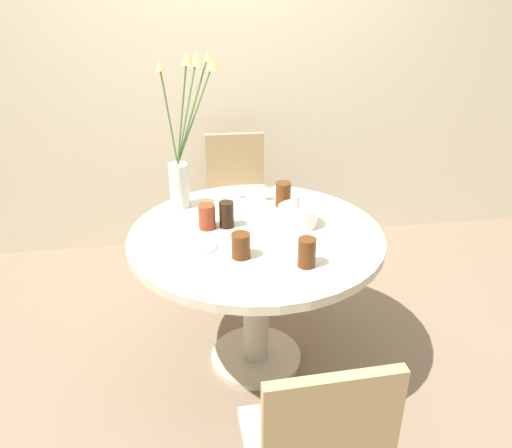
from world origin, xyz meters
TOP-DOWN VIEW (x-y plane):
  - ground_plane at (0.00, 0.00)m, footprint 16.00×16.00m
  - wall_back at (0.00, 1.39)m, footprint 8.00×0.05m
  - dining_table at (0.00, 0.00)m, footprint 1.16×1.16m
  - chair_right_flank at (0.02, 1.00)m, footprint 0.41×0.41m
  - birthday_cake at (0.20, 0.04)m, footprint 0.18×0.18m
  - flower_vase at (-0.31, 0.34)m, footprint 0.28×0.25m
  - side_plate at (-0.29, -0.10)m, footprint 0.20×0.20m
  - drink_glass_0 at (-0.10, -0.22)m, footprint 0.08×0.08m
  - drink_glass_1 at (0.16, -0.32)m, footprint 0.07×0.07m
  - drink_glass_2 at (-0.22, 0.07)m, footprint 0.08×0.08m
  - drink_glass_3 at (0.18, 0.27)m, footprint 0.08×0.08m
  - drink_glass_4 at (-0.13, 0.08)m, footprint 0.07×0.07m

SIDE VIEW (x-z plane):
  - ground_plane at x=0.00m, z-range 0.00..0.00m
  - chair_right_flank at x=0.02m, z-range 0.05..0.95m
  - dining_table at x=0.00m, z-range 0.23..0.98m
  - side_plate at x=-0.29m, z-range 0.75..0.76m
  - birthday_cake at x=0.20m, z-range 0.72..0.86m
  - drink_glass_0 at x=-0.10m, z-range 0.75..0.85m
  - drink_glass_2 at x=-0.22m, z-range 0.75..0.86m
  - drink_glass_1 at x=0.16m, z-range 0.75..0.87m
  - drink_glass_4 at x=-0.13m, z-range 0.75..0.87m
  - drink_glass_3 at x=0.18m, z-range 0.75..0.87m
  - flower_vase at x=-0.31m, z-range 0.63..1.39m
  - wall_back at x=0.00m, z-range 0.00..2.60m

